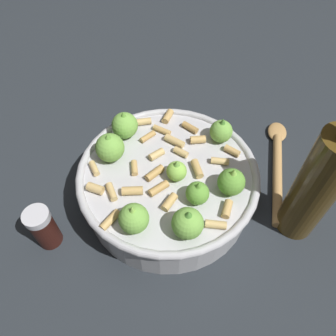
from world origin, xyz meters
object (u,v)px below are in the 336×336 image
object	(u,v)px
wooden_spoon	(277,162)
olive_oil_bottle	(317,186)
cooking_pan	(168,182)
pepper_shaker	(44,228)

from	to	relation	value
wooden_spoon	olive_oil_bottle	bearing A→B (deg)	-84.34
cooking_pan	pepper_shaker	xyz separation A→B (m)	(-0.17, -0.09, -0.01)
cooking_pan	wooden_spoon	distance (m)	0.21
pepper_shaker	wooden_spoon	bearing A→B (deg)	26.17
cooking_pan	olive_oil_bottle	size ratio (longest dim) A/B	1.13
wooden_spoon	pepper_shaker	bearing A→B (deg)	-153.83
pepper_shaker	olive_oil_bottle	bearing A→B (deg)	8.95
olive_oil_bottle	pepper_shaker	bearing A→B (deg)	-171.05
pepper_shaker	wooden_spoon	size ratio (longest dim) A/B	0.33
cooking_pan	olive_oil_bottle	distance (m)	0.22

